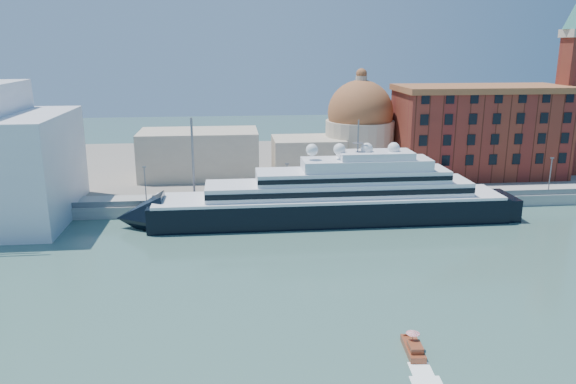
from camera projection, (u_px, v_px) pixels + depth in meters
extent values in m
plane|color=#345A52|center=(306.00, 265.00, 92.92)|extent=(400.00, 400.00, 0.00)
cube|color=gray|center=(286.00, 202.00, 125.28)|extent=(180.00, 10.00, 2.50)
cube|color=slate|center=(272.00, 165.00, 164.76)|extent=(260.00, 72.00, 2.00)
cube|color=slate|center=(288.00, 199.00, 120.48)|extent=(180.00, 0.10, 1.20)
cube|color=black|center=(329.00, 212.00, 115.30)|extent=(72.43, 11.14, 6.04)
cone|color=black|center=(140.00, 217.00, 111.48)|extent=(9.29, 11.14, 11.14)
cube|color=black|center=(497.00, 207.00, 118.98)|extent=(5.57, 10.21, 5.57)
cube|color=white|center=(329.00, 196.00, 114.46)|extent=(70.57, 11.33, 0.56)
cube|color=white|center=(339.00, 188.00, 114.22)|extent=(53.86, 9.29, 2.79)
cube|color=black|center=(343.00, 194.00, 109.76)|extent=(53.86, 0.15, 1.11)
cube|color=white|center=(352.00, 176.00, 113.83)|extent=(39.00, 8.36, 2.41)
cube|color=white|center=(366.00, 164.00, 113.52)|extent=(26.00, 7.43, 2.23)
cube|color=white|center=(376.00, 155.00, 113.23)|extent=(14.86, 6.50, 1.49)
cylinder|color=slate|center=(358.00, 136.00, 111.86)|extent=(0.28, 0.28, 6.50)
sphere|color=white|center=(312.00, 150.00, 111.59)|extent=(2.41, 2.41, 2.41)
sphere|color=white|center=(340.00, 149.00, 112.15)|extent=(2.41, 2.41, 2.41)
sphere|color=white|center=(367.00, 149.00, 112.71)|extent=(2.41, 2.41, 2.41)
sphere|color=white|center=(394.00, 148.00, 113.27)|extent=(2.41, 2.41, 2.41)
cube|color=white|center=(22.00, 232.00, 106.94)|extent=(14.18, 5.95, 1.84)
cube|color=white|center=(33.00, 225.00, 106.57)|extent=(4.86, 3.32, 1.38)
cube|color=brown|center=(413.00, 349.00, 66.71)|extent=(2.32, 5.73, 0.93)
cube|color=brown|center=(415.00, 347.00, 65.60)|extent=(1.68, 2.45, 0.75)
cylinder|color=slate|center=(413.00, 338.00, 66.86)|extent=(0.06, 0.06, 1.49)
cone|color=red|center=(413.00, 332.00, 66.65)|extent=(1.68, 1.68, 0.37)
cube|color=maroon|center=(479.00, 134.00, 144.80)|extent=(42.00, 18.00, 22.00)
cube|color=brown|center=(483.00, 89.00, 141.85)|extent=(43.00, 19.00, 1.50)
cube|color=maroon|center=(570.00, 107.00, 145.54)|extent=(6.00, 6.00, 35.00)
cylinder|color=beige|center=(359.00, 147.00, 148.58)|extent=(18.00, 18.00, 14.00)
sphere|color=brown|center=(360.00, 113.00, 146.27)|extent=(17.00, 17.00, 17.00)
cylinder|color=beige|center=(361.00, 82.00, 144.22)|extent=(3.00, 3.00, 3.00)
cube|color=beige|center=(308.00, 157.00, 145.76)|extent=(18.00, 14.00, 10.00)
cube|color=beige|center=(199.00, 154.00, 144.62)|extent=(30.00, 16.00, 12.00)
cylinder|color=slate|center=(145.00, 186.00, 118.04)|extent=(0.24, 0.24, 8.00)
cube|color=slate|center=(144.00, 167.00, 116.99)|extent=(0.80, 0.30, 0.25)
cylinder|color=slate|center=(287.00, 182.00, 121.05)|extent=(0.24, 0.24, 8.00)
cube|color=slate|center=(287.00, 164.00, 120.00)|extent=(0.80, 0.30, 0.25)
cylinder|color=slate|center=(422.00, 179.00, 124.06)|extent=(0.24, 0.24, 8.00)
cube|color=slate|center=(423.00, 161.00, 123.01)|extent=(0.80, 0.30, 0.25)
cylinder|color=slate|center=(550.00, 176.00, 127.07)|extent=(0.24, 0.24, 8.00)
cube|color=slate|center=(552.00, 158.00, 126.02)|extent=(0.80, 0.30, 0.25)
cylinder|color=slate|center=(193.00, 160.00, 119.69)|extent=(0.50, 0.50, 18.00)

